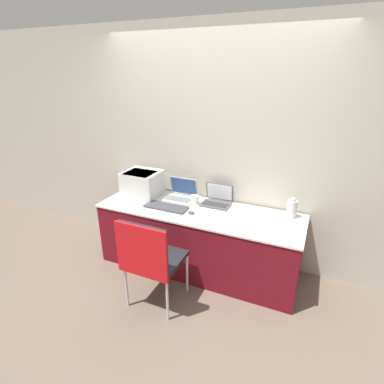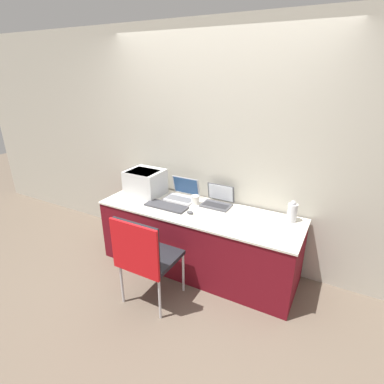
{
  "view_description": "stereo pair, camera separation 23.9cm",
  "coord_description": "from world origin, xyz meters",
  "px_view_note": "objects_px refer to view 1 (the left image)",
  "views": [
    {
      "loc": [
        1.11,
        -2.33,
        2.11
      ],
      "look_at": [
        -0.09,
        0.38,
        0.9
      ],
      "focal_mm": 28.0,
      "sensor_mm": 36.0,
      "label": 1
    },
    {
      "loc": [
        1.32,
        -2.23,
        2.11
      ],
      "look_at": [
        -0.09,
        0.38,
        0.9
      ],
      "focal_mm": 28.0,
      "sensor_mm": 36.0,
      "label": 2
    }
  ],
  "objects_px": {
    "chair": "(149,255)",
    "laptop_right": "(217,200)",
    "external_keyboard": "(166,207)",
    "metal_pitcher": "(292,208)",
    "laptop_left": "(180,195)",
    "coffee_cup": "(195,200)",
    "mouse": "(191,212)",
    "printer": "(142,183)"
  },
  "relations": [
    {
      "from": "metal_pitcher",
      "to": "printer",
      "type": "bearing_deg",
      "value": -175.78
    },
    {
      "from": "laptop_right",
      "to": "chair",
      "type": "distance_m",
      "value": 1.06
    },
    {
      "from": "printer",
      "to": "laptop_left",
      "type": "distance_m",
      "value": 0.47
    },
    {
      "from": "laptop_right",
      "to": "mouse",
      "type": "xyz_separation_m",
      "value": [
        -0.16,
        -0.35,
        -0.03
      ]
    },
    {
      "from": "laptop_left",
      "to": "printer",
      "type": "bearing_deg",
      "value": -167.81
    },
    {
      "from": "coffee_cup",
      "to": "metal_pitcher",
      "type": "distance_m",
      "value": 1.03
    },
    {
      "from": "external_keyboard",
      "to": "chair",
      "type": "bearing_deg",
      "value": -74.47
    },
    {
      "from": "mouse",
      "to": "chair",
      "type": "distance_m",
      "value": 0.68
    },
    {
      "from": "laptop_left",
      "to": "mouse",
      "type": "distance_m",
      "value": 0.42
    },
    {
      "from": "external_keyboard",
      "to": "mouse",
      "type": "distance_m",
      "value": 0.31
    },
    {
      "from": "laptop_left",
      "to": "metal_pitcher",
      "type": "xyz_separation_m",
      "value": [
        1.24,
        0.03,
        0.05
      ]
    },
    {
      "from": "printer",
      "to": "laptop_left",
      "type": "relative_size",
      "value": 1.18
    },
    {
      "from": "mouse",
      "to": "printer",
      "type": "bearing_deg",
      "value": 163.35
    },
    {
      "from": "laptop_right",
      "to": "coffee_cup",
      "type": "height_order",
      "value": "laptop_right"
    },
    {
      "from": "printer",
      "to": "metal_pitcher",
      "type": "relative_size",
      "value": 1.85
    },
    {
      "from": "metal_pitcher",
      "to": "chair",
      "type": "xyz_separation_m",
      "value": [
        -1.08,
        -0.99,
        -0.24
      ]
    },
    {
      "from": "metal_pitcher",
      "to": "chair",
      "type": "distance_m",
      "value": 1.49
    },
    {
      "from": "external_keyboard",
      "to": "metal_pitcher",
      "type": "bearing_deg",
      "value": 13.96
    },
    {
      "from": "chair",
      "to": "mouse",
      "type": "bearing_deg",
      "value": 79.27
    },
    {
      "from": "printer",
      "to": "external_keyboard",
      "type": "relative_size",
      "value": 0.86
    },
    {
      "from": "printer",
      "to": "coffee_cup",
      "type": "distance_m",
      "value": 0.67
    },
    {
      "from": "laptop_left",
      "to": "chair",
      "type": "height_order",
      "value": "laptop_left"
    },
    {
      "from": "laptop_right",
      "to": "coffee_cup",
      "type": "bearing_deg",
      "value": -156.77
    },
    {
      "from": "coffee_cup",
      "to": "metal_pitcher",
      "type": "xyz_separation_m",
      "value": [
        1.03,
        0.09,
        0.05
      ]
    },
    {
      "from": "laptop_left",
      "to": "laptop_right",
      "type": "height_order",
      "value": "laptop_left"
    },
    {
      "from": "mouse",
      "to": "metal_pitcher",
      "type": "bearing_deg",
      "value": 19.64
    },
    {
      "from": "coffee_cup",
      "to": "metal_pitcher",
      "type": "bearing_deg",
      "value": 5.15
    },
    {
      "from": "printer",
      "to": "chair",
      "type": "bearing_deg",
      "value": -55.13
    },
    {
      "from": "mouse",
      "to": "laptop_right",
      "type": "bearing_deg",
      "value": 65.31
    },
    {
      "from": "coffee_cup",
      "to": "metal_pitcher",
      "type": "relative_size",
      "value": 0.45
    },
    {
      "from": "laptop_right",
      "to": "chair",
      "type": "height_order",
      "value": "laptop_right"
    },
    {
      "from": "external_keyboard",
      "to": "laptop_right",
      "type": "bearing_deg",
      "value": 34.33
    },
    {
      "from": "laptop_right",
      "to": "chair",
      "type": "xyz_separation_m",
      "value": [
        -0.28,
        -1.0,
        -0.19
      ]
    },
    {
      "from": "external_keyboard",
      "to": "coffee_cup",
      "type": "relative_size",
      "value": 4.82
    },
    {
      "from": "printer",
      "to": "chair",
      "type": "distance_m",
      "value": 1.1
    },
    {
      "from": "metal_pitcher",
      "to": "chair",
      "type": "relative_size",
      "value": 0.24
    },
    {
      "from": "printer",
      "to": "mouse",
      "type": "distance_m",
      "value": 0.77
    },
    {
      "from": "laptop_right",
      "to": "external_keyboard",
      "type": "height_order",
      "value": "laptop_right"
    },
    {
      "from": "chair",
      "to": "laptop_right",
      "type": "bearing_deg",
      "value": 74.16
    },
    {
      "from": "metal_pitcher",
      "to": "external_keyboard",
      "type": "bearing_deg",
      "value": -166.04
    },
    {
      "from": "mouse",
      "to": "laptop_left",
      "type": "bearing_deg",
      "value": 131.34
    },
    {
      "from": "laptop_right",
      "to": "metal_pitcher",
      "type": "relative_size",
      "value": 1.43
    }
  ]
}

